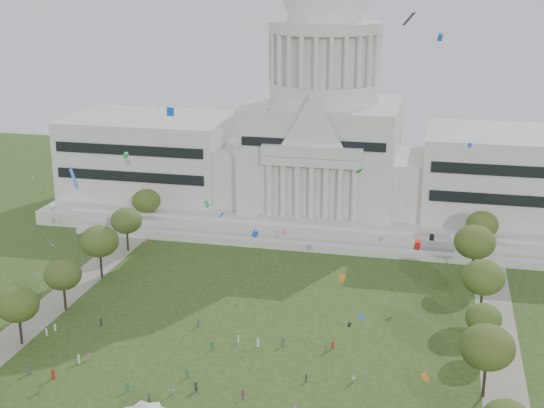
# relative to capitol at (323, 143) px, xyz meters

# --- Properties ---
(capitol) EXTENTS (160.00, 64.50, 91.30)m
(capitol) POSITION_rel_capitol_xyz_m (0.00, 0.00, 0.00)
(capitol) COLOR beige
(capitol) RESTS_ON ground
(path_left) EXTENTS (8.00, 160.00, 0.04)m
(path_left) POSITION_rel_capitol_xyz_m (-48.00, -83.59, -22.28)
(path_left) COLOR gray
(path_left) RESTS_ON ground
(path_right) EXTENTS (8.00, 160.00, 0.04)m
(path_right) POSITION_rel_capitol_xyz_m (48.00, -83.59, -22.28)
(path_right) COLOR gray
(path_right) RESTS_ON ground
(row_tree_l_2) EXTENTS (8.42, 8.42, 11.97)m
(row_tree_l_2) POSITION_rel_capitol_xyz_m (-45.04, -96.29, -13.79)
(row_tree_l_2) COLOR black
(row_tree_l_2) RESTS_ON ground
(row_tree_r_2) EXTENTS (9.55, 9.55, 13.58)m
(row_tree_r_2) POSITION_rel_capitol_xyz_m (44.17, -96.15, -12.64)
(row_tree_r_2) COLOR black
(row_tree_r_2) RESTS_ON ground
(row_tree_l_3) EXTENTS (8.12, 8.12, 11.55)m
(row_tree_l_3) POSITION_rel_capitol_xyz_m (-44.09, -79.67, -14.09)
(row_tree_l_3) COLOR black
(row_tree_l_3) RESTS_ON ground
(row_tree_r_3) EXTENTS (7.01, 7.01, 9.98)m
(row_tree_r_3) POSITION_rel_capitol_xyz_m (44.40, -79.10, -15.21)
(row_tree_r_3) COLOR black
(row_tree_r_3) RESTS_ON ground
(row_tree_l_4) EXTENTS (9.29, 9.29, 13.21)m
(row_tree_l_4) POSITION_rel_capitol_xyz_m (-44.08, -61.17, -12.90)
(row_tree_l_4) COLOR black
(row_tree_l_4) RESTS_ON ground
(row_tree_r_4) EXTENTS (9.19, 9.19, 13.06)m
(row_tree_r_4) POSITION_rel_capitol_xyz_m (44.76, -63.55, -13.01)
(row_tree_r_4) COLOR black
(row_tree_r_4) RESTS_ON ground
(row_tree_l_5) EXTENTS (8.33, 8.33, 11.85)m
(row_tree_l_5) POSITION_rel_capitol_xyz_m (-45.22, -42.58, -13.88)
(row_tree_l_5) COLOR black
(row_tree_l_5) RESTS_ON ground
(row_tree_r_5) EXTENTS (9.82, 9.82, 13.96)m
(row_tree_r_5) POSITION_rel_capitol_xyz_m (43.49, -43.40, -12.37)
(row_tree_r_5) COLOR black
(row_tree_r_5) RESTS_ON ground
(row_tree_l_6) EXTENTS (8.19, 8.19, 11.64)m
(row_tree_l_6) POSITION_rel_capitol_xyz_m (-46.87, -24.45, -14.02)
(row_tree_l_6) COLOR black
(row_tree_l_6) RESTS_ON ground
(row_tree_r_6) EXTENTS (8.42, 8.42, 11.97)m
(row_tree_r_6) POSITION_rel_capitol_xyz_m (45.96, -25.46, -13.79)
(row_tree_r_6) COLOR black
(row_tree_r_6) RESTS_ON ground
(event_tent) EXTENTS (10.07, 10.07, 4.61)m
(event_tent) POSITION_rel_capitol_xyz_m (-10.02, -118.05, -18.72)
(event_tent) COLOR #4C4C4C
(event_tent) RESTS_ON ground
(person_2) EXTENTS (1.04, 0.94, 1.82)m
(person_2) POSITION_rel_capitol_xyz_m (21.49, -96.53, -21.39)
(person_2) COLOR silver
(person_2) RESTS_ON ground
(person_4) EXTENTS (0.70, 1.11, 1.78)m
(person_4) POSITION_rel_capitol_xyz_m (3.31, -106.09, -21.40)
(person_4) COLOR #994C8C
(person_4) RESTS_ON ground
(person_5) EXTENTS (1.36, 1.94, 1.95)m
(person_5) POSITION_rel_capitol_xyz_m (-5.37, -105.66, -21.32)
(person_5) COLOR #4C4C51
(person_5) RESTS_ON ground
(person_8) EXTENTS (0.76, 0.51, 1.49)m
(person_8) POSITION_rel_capitol_xyz_m (-9.06, -107.18, -21.55)
(person_8) COLOR silver
(person_8) RESTS_ON ground
(person_10) EXTENTS (0.76, 1.02, 1.55)m
(person_10) POSITION_rel_capitol_xyz_m (13.06, -98.06, -21.52)
(person_10) COLOR #4C4C51
(person_10) RESTS_ON ground
(distant_crowd) EXTENTS (63.13, 37.68, 1.95)m
(distant_crowd) POSITION_rel_capitol_xyz_m (-13.01, -100.32, -21.44)
(distant_crowd) COLOR #B21E1E
(distant_crowd) RESTS_ON ground
(kite_swarm) EXTENTS (91.78, 100.28, 62.47)m
(kite_swarm) POSITION_rel_capitol_xyz_m (1.84, -107.55, 7.67)
(kite_swarm) COLOR blue
(kite_swarm) RESTS_ON ground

